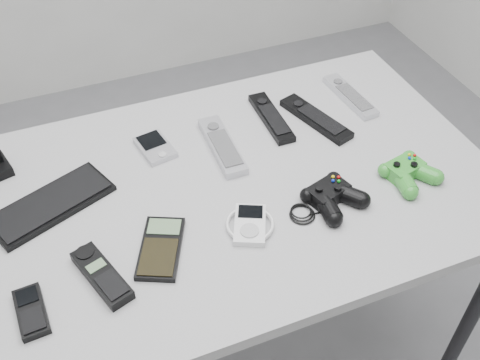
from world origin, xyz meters
name	(u,v)px	position (x,y,z in m)	size (l,w,h in m)	color
desk	(237,203)	(0.08, 0.03, 0.72)	(1.18, 0.76, 0.79)	#98989A
pda_keyboard	(51,204)	(-0.33, 0.11, 0.80)	(0.27, 0.11, 0.02)	black
pda	(155,147)	(-0.07, 0.21, 0.80)	(0.07, 0.11, 0.02)	#B3B2BA
remote_silver_a	(222,145)	(0.09, 0.15, 0.80)	(0.05, 0.22, 0.02)	#B3B2BA
remote_black_a	(271,117)	(0.24, 0.21, 0.80)	(0.05, 0.20, 0.02)	black
remote_black_b	(316,118)	(0.35, 0.16, 0.80)	(0.05, 0.22, 0.02)	black
remote_silver_b	(350,96)	(0.48, 0.22, 0.80)	(0.05, 0.20, 0.02)	#BABAC1
mobile_phone	(31,311)	(-0.40, -0.16, 0.80)	(0.05, 0.11, 0.02)	black
cordless_handset	(102,275)	(-0.26, -0.12, 0.80)	(0.05, 0.16, 0.02)	black
calculator	(161,248)	(-0.14, -0.10, 0.80)	(0.08, 0.16, 0.02)	black
mp3_player	(250,224)	(0.05, -0.11, 0.80)	(0.10, 0.11, 0.02)	silver
controller_black	(332,195)	(0.25, -0.11, 0.81)	(0.21, 0.13, 0.04)	black
controller_green	(408,171)	(0.45, -0.10, 0.81)	(0.12, 0.13, 0.04)	#277C22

